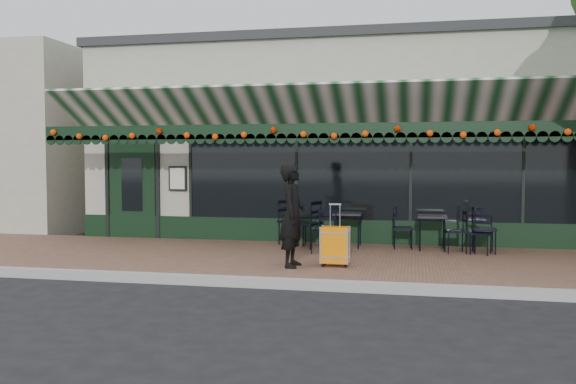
% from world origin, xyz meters
% --- Properties ---
extents(ground, '(80.00, 80.00, 0.00)m').
position_xyz_m(ground, '(0.00, 0.00, 0.00)').
color(ground, black).
rests_on(ground, ground).
extents(sidewalk, '(18.00, 4.00, 0.15)m').
position_xyz_m(sidewalk, '(0.00, 2.00, 0.07)').
color(sidewalk, brown).
rests_on(sidewalk, ground).
extents(curb, '(18.00, 0.16, 0.15)m').
position_xyz_m(curb, '(0.00, -0.08, 0.07)').
color(curb, '#9E9E99').
rests_on(curb, ground).
extents(restaurant_building, '(12.00, 9.60, 4.50)m').
position_xyz_m(restaurant_building, '(0.00, 7.84, 2.27)').
color(restaurant_building, '#A09D8B').
rests_on(restaurant_building, ground).
extents(woman, '(0.42, 0.63, 1.71)m').
position_xyz_m(woman, '(-0.49, 0.94, 1.00)').
color(woman, black).
rests_on(woman, sidewalk).
extents(suitcase, '(0.46, 0.26, 1.03)m').
position_xyz_m(suitcase, '(0.20, 1.11, 0.50)').
color(suitcase, orange).
rests_on(suitcase, sidewalk).
extents(cafe_table_a, '(0.55, 0.55, 0.68)m').
position_xyz_m(cafe_table_a, '(1.82, 3.31, 0.76)').
color(cafe_table_a, black).
rests_on(cafe_table_a, sidewalk).
extents(cafe_table_b, '(0.56, 0.56, 0.69)m').
position_xyz_m(cafe_table_b, '(0.16, 3.40, 0.77)').
color(cafe_table_b, black).
rests_on(cafe_table_b, sidewalk).
extents(chair_a_left, '(0.46, 0.46, 0.81)m').
position_xyz_m(chair_a_left, '(2.25, 3.02, 0.56)').
color(chair_a_left, black).
rests_on(chair_a_left, sidewalk).
extents(chair_a_right, '(0.46, 0.46, 0.89)m').
position_xyz_m(chair_a_right, '(2.78, 3.13, 0.60)').
color(chair_a_right, black).
rests_on(chair_a_right, sidewalk).
extents(chair_a_front, '(0.47, 0.47, 0.76)m').
position_xyz_m(chair_a_front, '(2.70, 2.96, 0.53)').
color(chair_a_front, black).
rests_on(chair_a_front, sidewalk).
extents(chair_b_left, '(0.62, 0.62, 0.96)m').
position_xyz_m(chair_b_left, '(-0.62, 3.08, 0.63)').
color(chair_b_left, black).
rests_on(chair_b_left, sidewalk).
extents(chair_b_right, '(0.42, 0.42, 0.80)m').
position_xyz_m(chair_b_right, '(1.26, 3.39, 0.55)').
color(chair_b_right, black).
rests_on(chair_b_right, sidewalk).
extents(chair_b_front, '(0.51, 0.51, 0.83)m').
position_xyz_m(chair_b_front, '(-0.19, 2.44, 0.57)').
color(chair_b_front, black).
rests_on(chair_b_front, sidewalk).
extents(chair_solo, '(0.66, 0.66, 0.94)m').
position_xyz_m(chair_solo, '(-1.00, 3.47, 0.62)').
color(chair_solo, black).
rests_on(chair_solo, sidewalk).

